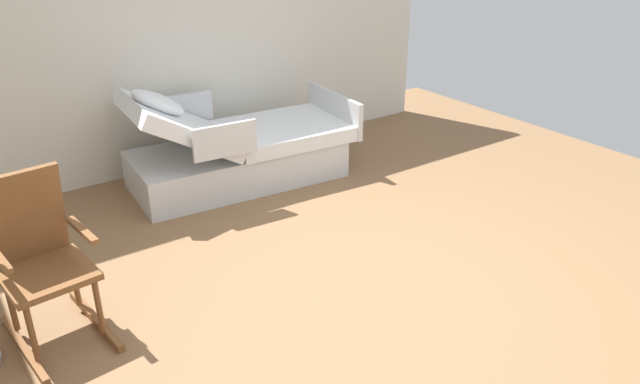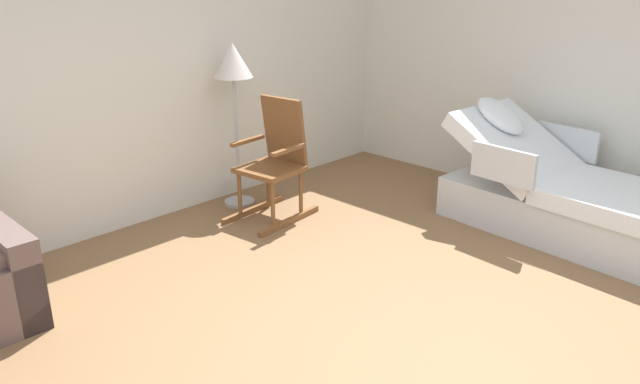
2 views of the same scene
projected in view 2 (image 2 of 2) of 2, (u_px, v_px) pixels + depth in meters
name	position (u px, v px, depth m)	size (l,w,h in m)	color
ground_plane	(389.00, 346.00, 3.60)	(7.44, 7.44, 0.00)	olive
back_wall	(124.00, 64.00, 4.92)	(6.15, 0.10, 2.70)	silver
side_wall	(616.00, 59.00, 5.18)	(0.10, 5.59, 2.70)	silver
hospital_bed	(567.00, 199.00, 5.00)	(1.13, 2.13, 1.06)	silver
rocking_chair	(275.00, 161.00, 5.31)	(0.81, 0.55, 1.05)	brown
floor_lamp	(233.00, 72.00, 5.33)	(0.34, 0.34, 1.48)	#B2B5BA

